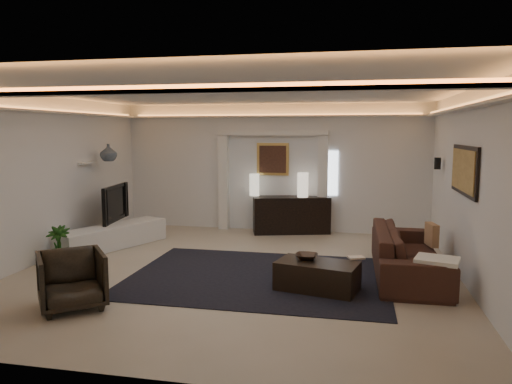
% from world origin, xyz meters
% --- Properties ---
extents(floor, '(7.00, 7.00, 0.00)m').
position_xyz_m(floor, '(0.00, 0.00, 0.00)').
color(floor, '#B2A38E').
rests_on(floor, ground).
extents(ceiling, '(7.00, 7.00, 0.00)m').
position_xyz_m(ceiling, '(0.00, 0.00, 2.90)').
color(ceiling, white).
rests_on(ceiling, ground).
extents(wall_back, '(7.00, 0.00, 7.00)m').
position_xyz_m(wall_back, '(0.00, 3.50, 1.45)').
color(wall_back, silver).
rests_on(wall_back, ground).
extents(wall_front, '(7.00, 0.00, 7.00)m').
position_xyz_m(wall_front, '(0.00, -3.50, 1.45)').
color(wall_front, silver).
rests_on(wall_front, ground).
extents(wall_left, '(0.00, 7.00, 7.00)m').
position_xyz_m(wall_left, '(-3.50, 0.00, 1.45)').
color(wall_left, silver).
rests_on(wall_left, ground).
extents(wall_right, '(0.00, 7.00, 7.00)m').
position_xyz_m(wall_right, '(3.50, 0.00, 1.45)').
color(wall_right, silver).
rests_on(wall_right, ground).
extents(cove_soffit, '(7.00, 7.00, 0.04)m').
position_xyz_m(cove_soffit, '(0.00, 0.00, 2.62)').
color(cove_soffit, silver).
rests_on(cove_soffit, ceiling).
extents(daylight_slit, '(0.25, 0.03, 1.00)m').
position_xyz_m(daylight_slit, '(1.35, 3.48, 1.35)').
color(daylight_slit, white).
rests_on(daylight_slit, wall_back).
extents(area_rug, '(4.00, 3.00, 0.01)m').
position_xyz_m(area_rug, '(0.40, -0.20, 0.01)').
color(area_rug, black).
rests_on(area_rug, ground).
extents(pilaster_left, '(0.22, 0.20, 2.20)m').
position_xyz_m(pilaster_left, '(-1.15, 3.40, 1.10)').
color(pilaster_left, silver).
rests_on(pilaster_left, ground).
extents(pilaster_right, '(0.22, 0.20, 2.20)m').
position_xyz_m(pilaster_right, '(1.15, 3.40, 1.10)').
color(pilaster_right, silver).
rests_on(pilaster_right, ground).
extents(alcove_header, '(2.52, 0.20, 0.12)m').
position_xyz_m(alcove_header, '(0.00, 3.40, 2.25)').
color(alcove_header, silver).
rests_on(alcove_header, wall_back).
extents(painting_frame, '(0.74, 0.04, 0.74)m').
position_xyz_m(painting_frame, '(0.00, 3.47, 1.65)').
color(painting_frame, tan).
rests_on(painting_frame, wall_back).
extents(painting_canvas, '(0.62, 0.02, 0.62)m').
position_xyz_m(painting_canvas, '(0.00, 3.44, 1.65)').
color(painting_canvas, '#4C2D1E').
rests_on(painting_canvas, wall_back).
extents(art_panel_frame, '(0.04, 1.64, 0.74)m').
position_xyz_m(art_panel_frame, '(3.47, 0.30, 1.70)').
color(art_panel_frame, black).
rests_on(art_panel_frame, wall_right).
extents(art_panel_gold, '(0.02, 1.50, 0.62)m').
position_xyz_m(art_panel_gold, '(3.44, 0.30, 1.70)').
color(art_panel_gold, tan).
rests_on(art_panel_gold, wall_right).
extents(wall_sconce, '(0.12, 0.12, 0.22)m').
position_xyz_m(wall_sconce, '(3.38, 2.20, 1.68)').
color(wall_sconce, black).
rests_on(wall_sconce, wall_right).
extents(wall_niche, '(0.10, 0.55, 0.04)m').
position_xyz_m(wall_niche, '(-3.44, 1.40, 1.65)').
color(wall_niche, silver).
rests_on(wall_niche, wall_left).
extents(console, '(1.78, 0.97, 0.85)m').
position_xyz_m(console, '(0.47, 3.25, 0.40)').
color(console, black).
rests_on(console, ground).
extents(lamp_left, '(0.25, 0.25, 0.50)m').
position_xyz_m(lamp_left, '(-0.39, 3.25, 1.09)').
color(lamp_left, silver).
rests_on(lamp_left, console).
extents(lamp_right, '(0.25, 0.25, 0.54)m').
position_xyz_m(lamp_right, '(0.72, 3.25, 1.09)').
color(lamp_right, '#F7E5CC').
rests_on(lamp_right, console).
extents(media_ledge, '(1.45, 2.37, 0.44)m').
position_xyz_m(media_ledge, '(-2.80, 1.13, 0.23)').
color(media_ledge, silver).
rests_on(media_ledge, ground).
extents(tv, '(1.31, 0.33, 0.75)m').
position_xyz_m(tv, '(-3.09, 1.59, 0.82)').
color(tv, black).
rests_on(tv, media_ledge).
extents(figurine, '(0.14, 0.14, 0.36)m').
position_xyz_m(figurine, '(-3.09, 1.94, 0.64)').
color(figurine, black).
rests_on(figurine, media_ledge).
extents(ginger_jar, '(0.36, 0.36, 0.36)m').
position_xyz_m(ginger_jar, '(-3.15, 1.73, 1.85)').
color(ginger_jar, '#3B4D54').
rests_on(ginger_jar, wall_niche).
extents(plant, '(0.48, 0.48, 0.69)m').
position_xyz_m(plant, '(-3.04, -0.28, 0.34)').
color(plant, '#163F0F').
rests_on(plant, ground).
extents(sofa, '(2.61, 1.04, 0.76)m').
position_xyz_m(sofa, '(2.71, 0.34, 0.38)').
color(sofa, '#4A2E1B').
rests_on(sofa, ground).
extents(throw_blanket, '(0.66, 0.59, 0.06)m').
position_xyz_m(throw_blanket, '(2.98, -0.70, 0.55)').
color(throw_blanket, beige).
rests_on(throw_blanket, sofa).
extents(throw_pillow, '(0.19, 0.40, 0.38)m').
position_xyz_m(throw_pillow, '(3.15, 0.99, 0.55)').
color(throw_pillow, '#A67951').
rests_on(throw_pillow, sofa).
extents(coffee_table, '(1.25, 0.87, 0.43)m').
position_xyz_m(coffee_table, '(1.36, -0.64, 0.20)').
color(coffee_table, black).
rests_on(coffee_table, ground).
extents(bowl, '(0.35, 0.35, 0.08)m').
position_xyz_m(bowl, '(1.19, -0.52, 0.45)').
color(bowl, '#33231A').
rests_on(bowl, coffee_table).
extents(magazine, '(0.27, 0.23, 0.03)m').
position_xyz_m(magazine, '(1.90, -0.33, 0.42)').
color(magazine, beige).
rests_on(magazine, coffee_table).
extents(armchair, '(1.13, 1.13, 0.74)m').
position_xyz_m(armchair, '(-1.70, -1.99, 0.37)').
color(armchair, black).
rests_on(armchair, ground).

